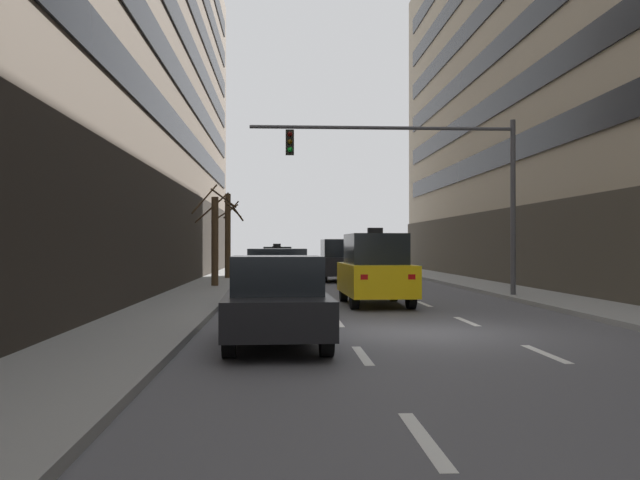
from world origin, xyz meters
name	(u,v)px	position (x,y,z in m)	size (l,w,h in m)	color
ground_plane	(419,332)	(0.00, 0.00, 0.00)	(120.00, 120.00, 0.00)	#515156
sidewalk_left	(134,331)	(-5.91, 0.00, 0.07)	(2.54, 80.00, 0.14)	gray
lane_stripe_l1_s2	(424,439)	(-1.55, -8.00, 0.00)	(0.16, 2.00, 0.01)	silver
lane_stripe_l1_s3	(362,355)	(-1.55, -3.00, 0.00)	(0.16, 2.00, 0.01)	silver
lane_stripe_l1_s4	(338,322)	(-1.55, 2.00, 0.00)	(0.16, 2.00, 0.01)	silver
lane_stripe_l1_s5	(325,304)	(-1.55, 7.00, 0.00)	(0.16, 2.00, 0.01)	silver
lane_stripe_l1_s6	(316,293)	(-1.55, 12.00, 0.00)	(0.16, 2.00, 0.01)	silver
lane_stripe_l1_s7	(311,286)	(-1.55, 17.00, 0.00)	(0.16, 2.00, 0.01)	silver
lane_stripe_l1_s8	(307,280)	(-1.55, 22.00, 0.00)	(0.16, 2.00, 0.01)	silver
lane_stripe_l1_s9	(304,276)	(-1.55, 27.00, 0.00)	(0.16, 2.00, 0.01)	silver
lane_stripe_l1_s10	(301,273)	(-1.55, 32.00, 0.00)	(0.16, 2.00, 0.01)	silver
lane_stripe_l2_s3	(545,354)	(1.55, -3.00, 0.00)	(0.16, 2.00, 0.01)	silver
lane_stripe_l2_s4	(467,321)	(1.55, 2.00, 0.00)	(0.16, 2.00, 0.01)	silver
lane_stripe_l2_s5	(424,304)	(1.55, 7.00, 0.00)	(0.16, 2.00, 0.01)	silver
lane_stripe_l2_s6	(397,293)	(1.55, 12.00, 0.00)	(0.16, 2.00, 0.01)	silver
lane_stripe_l2_s7	(379,285)	(1.55, 17.00, 0.00)	(0.16, 2.00, 0.01)	silver
lane_stripe_l2_s8	(366,280)	(1.55, 22.00, 0.00)	(0.16, 2.00, 0.01)	silver
lane_stripe_l2_s9	(356,276)	(1.55, 27.00, 0.00)	(0.16, 2.00, 0.01)	silver
lane_stripe_l2_s10	(348,272)	(1.55, 32.00, 0.00)	(0.16, 2.00, 0.01)	silver
taxi_driving_0	(375,270)	(-0.02, 6.70, 1.09)	(1.98, 4.54, 2.36)	black
taxi_driving_1	(276,267)	(-3.12, 19.33, 0.79)	(1.95, 4.35, 1.78)	black
taxi_driving_2	(277,261)	(-3.16, 28.90, 0.86)	(2.13, 4.70, 1.92)	black
car_driving_3	(276,302)	(-2.98, -1.83, 0.81)	(1.95, 4.42, 1.64)	black
car_driving_4	(338,260)	(0.00, 20.80, 1.06)	(1.93, 4.43, 2.13)	black
car_driving_5	(277,278)	(-3.02, 6.19, 0.85)	(1.99, 4.64, 1.73)	black
traffic_signal_0	(431,170)	(2.19, 8.97, 4.40)	(9.09, 0.35, 5.99)	#4C4C51
street_tree_0	(228,235)	(-5.66, 21.93, 2.39)	(1.66, 1.67, 4.36)	#4C3823
street_tree_1	(215,238)	(-5.65, 14.88, 2.15)	(2.17, 2.16, 4.33)	#4C3823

